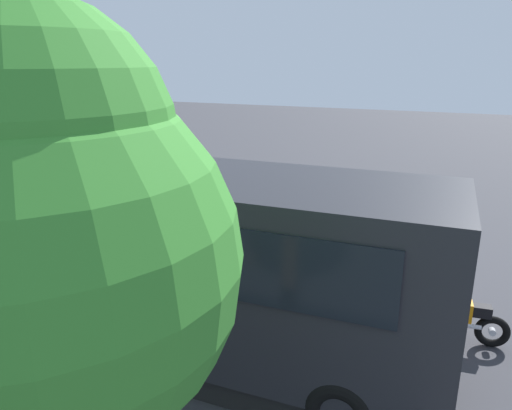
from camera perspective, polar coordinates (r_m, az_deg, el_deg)
ground_plane at (r=13.60m, az=0.66°, el=-4.47°), size 80.00×80.00×0.00m
tour_bus at (r=8.37m, az=-10.12°, el=-6.68°), size 9.28×2.88×3.25m
spectator_far_left at (r=10.28m, az=12.95°, el=-5.91°), size 0.58×0.36×1.75m
spectator_left at (r=10.27m, az=6.02°, el=-5.45°), size 0.58×0.35×1.78m
spectator_centre at (r=10.90m, az=1.39°, el=-4.10°), size 0.58×0.36×1.76m
spectator_right at (r=11.31m, az=-4.24°, el=-3.51°), size 0.58×0.34×1.72m
spectator_far_right at (r=11.61m, az=-8.75°, el=-2.86°), size 0.57×0.32×1.79m
parked_motorcycle_silver at (r=9.60m, az=22.24°, el=-12.22°), size 2.05×0.58×0.99m
stunt_motorcycle at (r=17.02m, az=-3.37°, el=3.30°), size 2.06×0.67×1.55m
traffic_cone at (r=16.28m, az=3.48°, el=0.27°), size 0.34×0.34×0.63m
tree_left at (r=3.62m, az=-24.12°, el=-3.53°), size 2.79×2.79×5.40m
bay_line_a at (r=14.05m, az=22.82°, el=-5.13°), size 0.19×3.79×0.01m
bay_line_b at (r=14.35m, az=10.85°, el=-3.61°), size 0.19×3.57×0.01m
bay_line_c at (r=15.24m, az=-0.13°, el=-2.06°), size 0.19×3.86×0.01m
bay_line_d at (r=16.63m, az=-9.57°, el=-0.67°), size 0.20×4.38×0.01m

